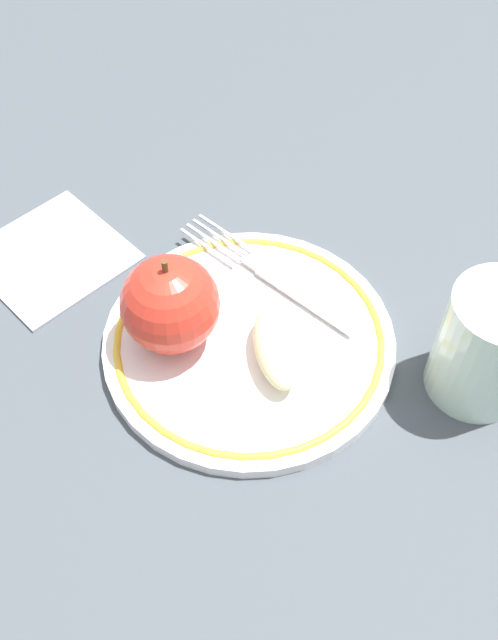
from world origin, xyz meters
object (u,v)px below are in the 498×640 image
(plate, at_px, (249,340))
(fork, at_px, (272,277))
(apple_slice_front, at_px, (276,348))
(apple_red_whole, at_px, (170,304))
(drinking_glass, at_px, (488,346))
(napkin_folded, at_px, (51,255))

(plate, relative_size, fork, 1.29)
(plate, height_order, apple_slice_front, apple_slice_front)
(apple_red_whole, height_order, drinking_glass, apple_red_whole)
(apple_slice_front, xyz_separation_m, napkin_folded, (0.21, 0.11, -0.02))
(apple_red_whole, distance_m, drinking_glass, 0.24)
(fork, height_order, napkin_folded, fork)
(fork, bearing_deg, plate, 113.60)
(apple_red_whole, bearing_deg, drinking_glass, -130.33)
(drinking_glass, bearing_deg, fork, 26.70)
(apple_slice_front, bearing_deg, napkin_folded, 49.04)
(apple_red_whole, relative_size, napkin_folded, 0.72)
(fork, xyz_separation_m, drinking_glass, (-0.16, -0.08, 0.03))
(apple_red_whole, xyz_separation_m, drinking_glass, (-0.15, -0.18, -0.00))
(plate, height_order, apple_red_whole, apple_red_whole)
(drinking_glass, xyz_separation_m, napkin_folded, (0.30, 0.23, -0.05))
(plate, height_order, drinking_glass, drinking_glass)
(apple_slice_front, relative_size, drinking_glass, 0.77)
(apple_red_whole, bearing_deg, plate, -122.19)
(apple_red_whole, relative_size, fork, 0.47)
(apple_red_whole, bearing_deg, apple_slice_front, -136.73)
(drinking_glass, bearing_deg, apple_red_whole, 49.67)
(apple_red_whole, bearing_deg, fork, -84.61)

